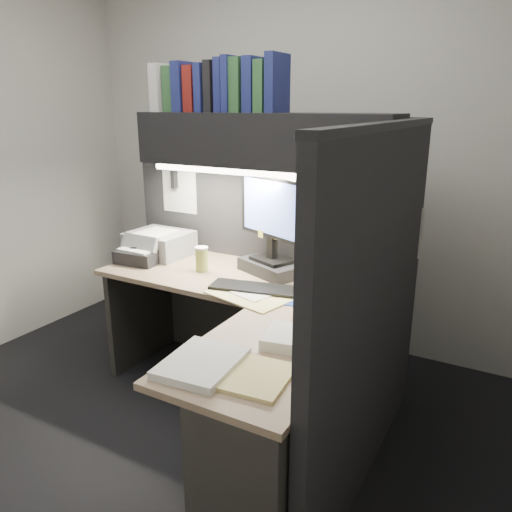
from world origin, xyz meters
name	(u,v)px	position (x,y,z in m)	size (l,w,h in m)	color
floor	(175,431)	(0.00, 0.00, 0.00)	(3.50, 3.50, 0.00)	black
wall_back	(297,155)	(0.00, 1.50, 1.35)	(3.50, 0.04, 2.70)	beige
partition_back	(262,248)	(0.03, 0.93, 0.80)	(1.90, 0.06, 1.60)	black
partition_right	(372,320)	(0.98, 0.18, 0.80)	(0.06, 1.50, 1.60)	black
desk	(241,379)	(0.43, 0.00, 0.44)	(1.70, 1.53, 0.73)	#93735D
overhead_shelf	(262,140)	(0.12, 0.75, 1.50)	(1.55, 0.34, 0.30)	black
task_light_tube	(250,173)	(0.12, 0.61, 1.33)	(0.04, 0.04, 1.32)	white
monitor	(272,236)	(0.22, 0.70, 0.96)	(0.50, 0.36, 0.57)	black
keyboard	(254,288)	(0.27, 0.40, 0.74)	(0.47, 0.16, 0.02)	black
mousepad	(312,301)	(0.61, 0.40, 0.73)	(0.23, 0.21, 0.00)	navy
mouse	(313,298)	(0.62, 0.39, 0.75)	(0.07, 0.11, 0.04)	black
telephone	(332,281)	(0.63, 0.63, 0.78)	(0.22, 0.23, 0.09)	#B1AC88
coffee_cup	(202,260)	(-0.17, 0.53, 0.80)	(0.07, 0.07, 0.14)	#A5AD45
printer	(159,243)	(-0.61, 0.68, 0.81)	(0.39, 0.33, 0.15)	gray
notebook_stack	(141,256)	(-0.61, 0.49, 0.77)	(0.27, 0.23, 0.08)	black
open_folder	(250,295)	(0.29, 0.32, 0.73)	(0.43, 0.28, 0.01)	#E4D480
paper_stack_a	(295,339)	(0.73, -0.07, 0.75)	(0.26, 0.22, 0.05)	white
paper_stack_b	(202,363)	(0.50, -0.41, 0.75)	(0.26, 0.33, 0.03)	white
manila_stack	(259,377)	(0.73, -0.38, 0.74)	(0.22, 0.28, 0.02)	#E4D480
binder_row	(219,87)	(-0.17, 0.75, 1.79)	(0.82, 0.26, 0.31)	silver
pinned_papers	(294,229)	(0.42, 0.56, 1.05)	(1.76, 1.31, 0.51)	white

